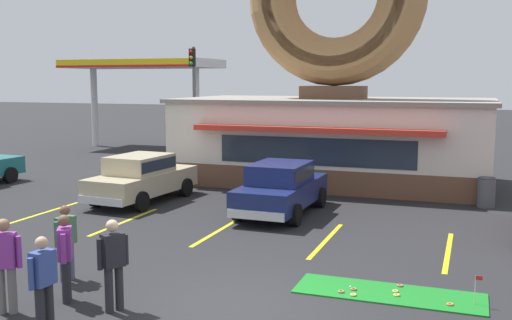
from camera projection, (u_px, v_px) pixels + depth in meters
The scene contains 27 objects.
ground_plane at pixel (233, 306), 10.95m from camera, with size 160.00×160.00×0.00m, color #232326.
donut_shop_building at pixel (334, 89), 23.89m from camera, with size 12.30×6.75×10.96m.
putting_mat at pixel (389, 293), 11.54m from camera, with size 3.60×1.18×0.03m, color #197523.
mini_donut_near_left at pixel (397, 295), 11.36m from camera, with size 0.13×0.13×0.04m, color #E5C666.
mini_donut_near_right at pixel (354, 289), 11.69m from camera, with size 0.13×0.13×0.04m, color #A5724C.
mini_donut_mid_left at pixel (395, 291), 11.56m from camera, with size 0.13×0.13×0.04m, color #E5C666.
mini_donut_mid_centre at pixel (353, 295), 11.37m from camera, with size 0.13×0.13×0.04m, color #E5C666.
mini_donut_mid_right at pixel (450, 304), 10.89m from camera, with size 0.13×0.13×0.04m, color #D17F47.
mini_donut_far_left at pixel (341, 291), 11.55m from camera, with size 0.13×0.13×0.04m, color #A5724C.
mini_donut_far_centre at pixel (400, 285), 11.89m from camera, with size 0.13×0.13×0.04m, color #A5724C.
golf_ball at pixel (350, 287), 11.80m from camera, with size 0.04×0.04×0.04m, color white.
putting_flag_pin at pixel (477, 283), 10.89m from camera, with size 0.13×0.01×0.55m.
car_champagne at pixel (142, 176), 20.21m from camera, with size 2.21×4.67×1.60m.
car_navy at pixel (281, 186), 18.33m from camera, with size 2.04×4.59×1.60m.
pedestrian_blue_sweater_man at pixel (65, 254), 11.05m from camera, with size 0.40×0.52×1.65m.
pedestrian_hooded_kid at pixel (43, 279), 9.75m from camera, with size 0.28×0.59×1.59m.
pedestrian_leather_jacket_man at pixel (113, 261), 10.57m from camera, with size 0.40×0.53×1.67m.
pedestrian_clipboard_woman at pixel (5, 261), 10.47m from camera, with size 0.56×0.36×1.71m.
pedestrian_beanie_man at pixel (66, 239), 12.22m from camera, with size 0.29×0.59×1.58m.
trash_bin at pixel (486, 192), 19.37m from camera, with size 0.57×0.57×0.97m.
traffic_light_pole at pixel (194, 88), 31.13m from camera, with size 0.28×0.47×5.80m.
gas_station_canopy at pixel (142, 67), 35.70m from camera, with size 9.00×4.46×5.30m.
parking_stripe_far_left at pixel (41, 214), 18.48m from camera, with size 0.12×3.60×0.01m, color yellow.
parking_stripe_left at pixel (125, 221), 17.46m from camera, with size 0.12×3.60×0.01m, color yellow.
parking_stripe_mid_left at pixel (220, 230), 16.44m from camera, with size 0.12×3.60×0.01m, color yellow.
parking_stripe_centre at pixel (326, 240), 15.42m from camera, with size 0.12×3.60×0.01m, color yellow.
parking_stripe_mid_right at pixel (448, 251), 14.40m from camera, with size 0.12×3.60×0.01m, color yellow.
Camera 1 is at (4.00, -9.72, 4.10)m, focal length 42.00 mm.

